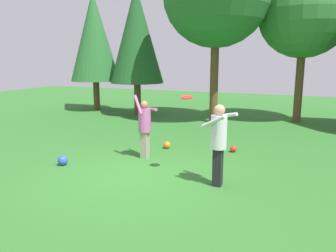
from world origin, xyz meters
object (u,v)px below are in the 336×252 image
at_px(tree_right, 305,12).
at_px(tree_far_left, 94,37).
at_px(person_catcher, 219,138).
at_px(tree_left, 136,35).
at_px(frisbee, 187,97).
at_px(ball_blue, 63,160).
at_px(person_thrower, 145,124).
at_px(ball_red, 233,149).
at_px(ball_orange, 167,145).

bearing_deg(tree_right, tree_far_left, -176.90).
xyz_separation_m(person_catcher, tree_left, (-6.03, 7.66, 2.72)).
relative_size(frisbee, tree_far_left, 0.05).
distance_m(frisbee, ball_blue, 3.67).
xyz_separation_m(person_thrower, ball_red, (2.14, 1.53, -0.85)).
xyz_separation_m(person_catcher, tree_far_left, (-8.76, 8.17, 2.73)).
xyz_separation_m(ball_orange, ball_red, (1.96, 0.38, -0.01)).
distance_m(person_catcher, frisbee, 1.21).
height_order(tree_left, tree_right, tree_right).
bearing_deg(tree_left, ball_red, -40.28).
relative_size(person_catcher, frisbee, 5.57).
relative_size(person_thrower, person_catcher, 0.99).
relative_size(person_catcher, tree_left, 0.29).
xyz_separation_m(person_thrower, ball_orange, (0.17, 1.15, -0.84)).
relative_size(ball_orange, tree_right, 0.03).
relative_size(ball_orange, ball_blue, 0.85).
height_order(person_thrower, frisbee, frisbee).
height_order(tree_left, tree_far_left, tree_far_left).
distance_m(person_catcher, tree_right, 9.48).
distance_m(ball_orange, tree_far_left, 9.48).
height_order(frisbee, tree_right, tree_right).
bearing_deg(frisbee, ball_red, 76.14).
xyz_separation_m(person_catcher, ball_red, (-0.25, 2.77, -0.97)).
distance_m(frisbee, ball_red, 3.06).
bearing_deg(ball_red, person_thrower, -144.40).
height_order(person_thrower, tree_far_left, tree_far_left).
xyz_separation_m(person_thrower, tree_right, (3.63, 7.47, 3.65)).
bearing_deg(person_thrower, tree_left, 149.92).
relative_size(frisbee, tree_left, 0.05).
relative_size(tree_left, tree_right, 0.93).
xyz_separation_m(person_catcher, tree_right, (1.25, 8.71, 3.54)).
height_order(ball_orange, ball_red, ball_orange).
xyz_separation_m(ball_blue, tree_left, (-1.98, 7.85, 3.66)).
relative_size(ball_orange, ball_red, 1.14).
distance_m(person_thrower, tree_far_left, 9.84).
relative_size(person_thrower, ball_orange, 8.06).
bearing_deg(tree_far_left, ball_orange, -41.41).
relative_size(ball_blue, tree_far_left, 0.04).
relative_size(frisbee, ball_orange, 1.47).
relative_size(person_catcher, tree_right, 0.27).
height_order(ball_orange, tree_right, tree_right).
bearing_deg(tree_right, ball_orange, -118.67).
bearing_deg(tree_far_left, person_catcher, -42.98).
bearing_deg(person_catcher, tree_right, -76.47).
bearing_deg(tree_right, person_thrower, -115.92).
distance_m(frisbee, ball_orange, 3.01).
bearing_deg(tree_left, frisbee, -54.74).
xyz_separation_m(person_thrower, ball_blue, (-1.66, -1.42, -0.82)).
bearing_deg(ball_orange, person_thrower, -98.65).
bearing_deg(tree_left, person_catcher, -51.81).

